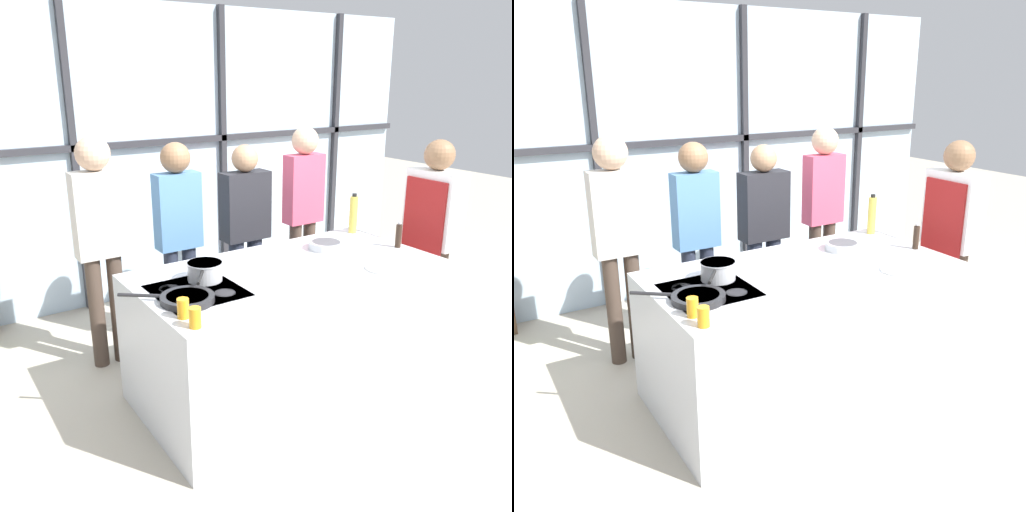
% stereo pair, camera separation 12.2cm
% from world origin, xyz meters
% --- Properties ---
extents(ground_plane, '(18.00, 18.00, 0.00)m').
position_xyz_m(ground_plane, '(0.00, 0.00, 0.00)').
color(ground_plane, '#BCB29E').
extents(back_window_wall, '(6.40, 0.10, 2.80)m').
position_xyz_m(back_window_wall, '(0.00, 2.25, 1.40)').
color(back_window_wall, silver).
rests_on(back_window_wall, ground_plane).
extents(demo_island, '(2.10, 1.09, 0.92)m').
position_xyz_m(demo_island, '(-0.00, -0.00, 0.46)').
color(demo_island, silver).
rests_on(demo_island, ground_plane).
extents(chef, '(0.24, 0.45, 1.70)m').
position_xyz_m(chef, '(1.40, -0.02, 0.96)').
color(chef, '#47382D').
rests_on(chef, ground_plane).
extents(spectator_far_left, '(0.36, 0.25, 1.77)m').
position_xyz_m(spectator_far_left, '(-0.95, 1.07, 1.05)').
color(spectator_far_left, '#47382D').
rests_on(spectator_far_left, ground_plane).
extents(spectator_center_left, '(0.36, 0.24, 1.68)m').
position_xyz_m(spectator_center_left, '(-0.32, 1.07, 0.99)').
color(spectator_center_left, '#232838').
rests_on(spectator_center_left, ground_plane).
extents(spectator_center_right, '(0.42, 0.23, 1.62)m').
position_xyz_m(spectator_center_right, '(0.32, 1.07, 0.92)').
color(spectator_center_right, '#232838').
rests_on(spectator_center_right, ground_plane).
extents(spectator_far_right, '(0.36, 0.24, 1.73)m').
position_xyz_m(spectator_far_right, '(0.95, 1.07, 1.03)').
color(spectator_far_right, '#47382D').
rests_on(spectator_far_right, ground_plane).
extents(frying_pan, '(0.49, 0.42, 0.04)m').
position_xyz_m(frying_pan, '(-0.84, -0.12, 0.94)').
color(frying_pan, '#232326').
rests_on(frying_pan, demo_island).
extents(saucepan, '(0.30, 0.37, 0.12)m').
position_xyz_m(saucepan, '(-0.59, 0.12, 0.99)').
color(saucepan, silver).
rests_on(saucepan, demo_island).
extents(white_plate, '(0.24, 0.24, 0.01)m').
position_xyz_m(white_plate, '(0.51, -0.36, 0.93)').
color(white_plate, white).
rests_on(white_plate, demo_island).
extents(mixing_bowl, '(0.26, 0.26, 0.06)m').
position_xyz_m(mixing_bowl, '(0.48, 0.19, 0.95)').
color(mixing_bowl, silver).
rests_on(mixing_bowl, demo_island).
extents(oil_bottle, '(0.07, 0.07, 0.33)m').
position_xyz_m(oil_bottle, '(0.95, 0.41, 1.08)').
color(oil_bottle, '#E0CC4C').
rests_on(oil_bottle, demo_island).
extents(pepper_grinder, '(0.04, 0.04, 0.20)m').
position_xyz_m(pepper_grinder, '(0.96, -0.07, 1.01)').
color(pepper_grinder, '#332319').
rests_on(pepper_grinder, demo_island).
extents(juice_glass_near, '(0.07, 0.07, 0.11)m').
position_xyz_m(juice_glass_near, '(-0.95, -0.45, 0.98)').
color(juice_glass_near, orange).
rests_on(juice_glass_near, demo_island).
extents(juice_glass_far, '(0.07, 0.07, 0.11)m').
position_xyz_m(juice_glass_far, '(-0.95, -0.31, 0.98)').
color(juice_glass_far, orange).
rests_on(juice_glass_far, demo_island).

